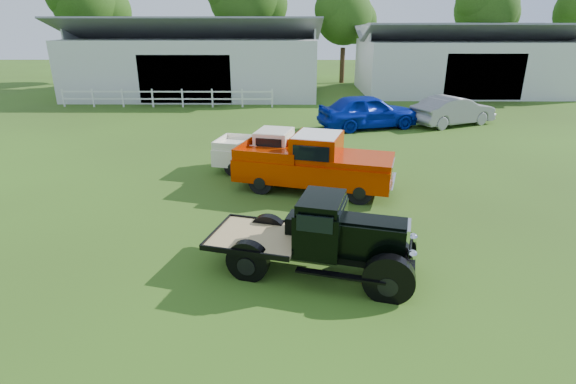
# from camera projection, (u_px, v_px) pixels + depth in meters

# --- Properties ---
(ground) EXTENTS (120.00, 120.00, 0.00)m
(ground) POSITION_uv_depth(u_px,v_px,m) (280.00, 247.00, 11.43)
(ground) COLOR #304417
(shed_left) EXTENTS (18.80, 10.20, 5.60)m
(shed_left) POSITION_uv_depth(u_px,v_px,m) (198.00, 57.00, 34.78)
(shed_left) COLOR silver
(shed_left) RESTS_ON ground
(shed_right) EXTENTS (16.80, 9.20, 5.20)m
(shed_right) POSITION_uv_depth(u_px,v_px,m) (464.00, 59.00, 35.64)
(shed_right) COLOR silver
(shed_right) RESTS_ON ground
(fence_rail) EXTENTS (14.20, 0.16, 1.20)m
(fence_rail) POSITION_uv_depth(u_px,v_px,m) (168.00, 98.00, 29.96)
(fence_rail) COLOR white
(fence_rail) RESTS_ON ground
(tree_a) EXTENTS (6.30, 6.30, 10.50)m
(tree_a) POSITION_uv_depth(u_px,v_px,m) (89.00, 23.00, 40.53)
(tree_a) COLOR #1E370D
(tree_a) RESTS_ON ground
(tree_b) EXTENTS (6.90, 6.90, 11.50)m
(tree_b) POSITION_uv_depth(u_px,v_px,m) (245.00, 17.00, 41.19)
(tree_b) COLOR #1E370D
(tree_b) RESTS_ON ground
(tree_c) EXTENTS (5.40, 5.40, 9.00)m
(tree_c) POSITION_uv_depth(u_px,v_px,m) (344.00, 32.00, 40.64)
(tree_c) COLOR #1E370D
(tree_c) RESTS_ON ground
(tree_d) EXTENTS (6.00, 6.00, 10.00)m
(tree_d) POSITION_uv_depth(u_px,v_px,m) (484.00, 26.00, 41.30)
(tree_d) COLOR #1E370D
(tree_d) RESTS_ON ground
(vintage_flatbed) EXTENTS (4.96, 2.98, 1.84)m
(vintage_flatbed) POSITION_uv_depth(u_px,v_px,m) (317.00, 235.00, 10.01)
(vintage_flatbed) COLOR black
(vintage_flatbed) RESTS_ON ground
(red_pickup) EXTENTS (5.75, 3.46, 1.97)m
(red_pickup) POSITION_uv_depth(u_px,v_px,m) (314.00, 162.00, 15.01)
(red_pickup) COLOR #B32600
(red_pickup) RESTS_ON ground
(white_pickup) EXTENTS (4.69, 2.70, 1.62)m
(white_pickup) POSITION_uv_depth(u_px,v_px,m) (272.00, 152.00, 16.79)
(white_pickup) COLOR #F2EACE
(white_pickup) RESTS_ON ground
(misc_car_blue) EXTENTS (5.68, 3.55, 1.80)m
(misc_car_blue) POSITION_uv_depth(u_px,v_px,m) (368.00, 111.00, 23.95)
(misc_car_blue) COLOR #051FA8
(misc_car_blue) RESTS_ON ground
(misc_car_grey) EXTENTS (5.06, 3.61, 1.59)m
(misc_car_grey) POSITION_uv_depth(u_px,v_px,m) (453.00, 111.00, 24.66)
(misc_car_grey) COLOR gray
(misc_car_grey) RESTS_ON ground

